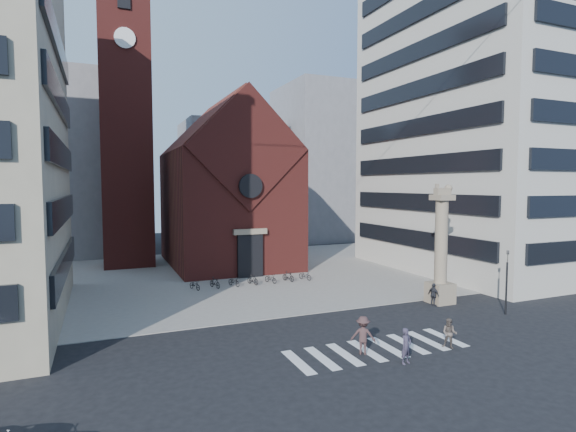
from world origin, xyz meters
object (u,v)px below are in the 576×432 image
Objects in this scene: traffic_light at (507,280)px; lion_column at (441,256)px; pedestrian_1 at (450,333)px; pedestrian_2 at (434,295)px; pedestrian_0 at (406,346)px; scooter_0 at (195,285)px.

lion_column is at bearing 116.46° from traffic_light.
pedestrian_1 is 8.44m from pedestrian_2.
traffic_light is at bearing -63.54° from lion_column.
pedestrian_1 is at bearing -128.62° from lion_column.
pedestrian_0 is at bearing -159.73° from traffic_light.
traffic_light is 12.10m from pedestrian_0.
lion_column is at bearing 103.92° from pedestrian_1.
lion_column is 5.30× the size of pedestrian_2.
lion_column is 4.62m from traffic_light.
pedestrian_2 reaches higher than pedestrian_1.
pedestrian_0 is (-11.27, -4.16, -1.42)m from traffic_light.
traffic_light reaches higher than pedestrian_2.
scooter_0 is (-9.83, 18.23, -0.35)m from pedestrian_1.
lion_column is 5.01× the size of pedestrian_0.
scooter_0 is at bearing 140.01° from traffic_light.
pedestrian_1 is at bearing -2.60° from pedestrian_0.
lion_column is 9.81m from pedestrian_1.
traffic_light is at bearing -60.62° from scooter_0.
pedestrian_2 is at bearing -58.27° from scooter_0.
pedestrian_0 reaches higher than pedestrian_2.
pedestrian_1 is (3.38, 0.78, -0.07)m from pedestrian_0.
lion_column is 5.74× the size of scooter_0.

